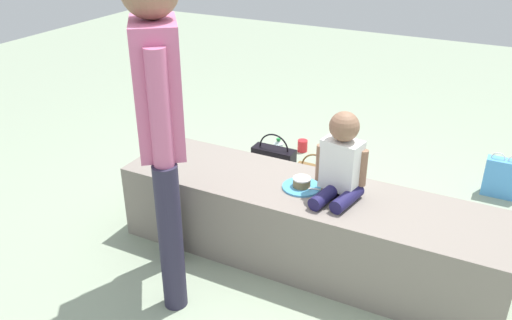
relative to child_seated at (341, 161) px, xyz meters
name	(u,v)px	position (x,y,z in m)	size (l,w,h in m)	color
ground_plane	(304,257)	(-0.18, -0.02, -0.68)	(12.00, 12.00, 0.00)	#93A389
concrete_ledge	(306,224)	(-0.18, -0.02, -0.45)	(2.22, 0.57, 0.47)	gray
child_seated	(341,161)	(0.00, 0.00, 0.00)	(0.28, 0.33, 0.48)	#201C4D
adult_standing	(160,109)	(-0.75, -0.56, 0.36)	(0.38, 0.43, 1.72)	#2B273E
cake_plate	(302,184)	(-0.21, -0.02, -0.19)	(0.22, 0.22, 0.07)	#4CA5D8
gift_bag	(502,178)	(0.80, 1.31, -0.54)	(0.25, 0.10, 0.33)	#4C99E0
water_bottle_near_gift	(278,151)	(-0.87, 1.08, -0.59)	(0.08, 0.08, 0.21)	silver
water_bottle_far_side	(257,181)	(-0.79, 0.56, -0.60)	(0.06, 0.06, 0.19)	silver
party_cup_red	(302,146)	(-0.76, 1.35, -0.63)	(0.08, 0.08, 0.10)	red
cake_box_white	(482,246)	(0.77, 0.49, -0.62)	(0.33, 0.34, 0.12)	white
handbag_black_leather	(274,162)	(-0.78, 0.82, -0.55)	(0.33, 0.12, 0.36)	black
handbag_brown_canvas	(314,182)	(-0.39, 0.66, -0.55)	(0.28, 0.11, 0.35)	brown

